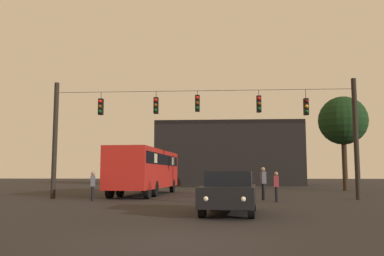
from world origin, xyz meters
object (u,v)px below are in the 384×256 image
city_bus (146,167)px  pedestrian_crossing_left (213,185)px  car_near_right (230,191)px  pedestrian_near_bus (93,185)px  tree_left_silhouette (343,121)px  pedestrian_crossing_right (263,181)px  pedestrian_crossing_center (276,185)px

city_bus → pedestrian_crossing_left: (4.67, -7.44, -0.99)m
car_near_right → pedestrian_near_bus: pedestrian_near_bus is taller
pedestrian_crossing_left → tree_left_silhouette: bearing=54.8°
pedestrian_crossing_left → pedestrian_crossing_right: 3.68m
pedestrian_crossing_center → pedestrian_near_bus: pedestrian_near_bus is taller
pedestrian_crossing_center → tree_left_silhouette: 17.31m
pedestrian_crossing_right → pedestrian_crossing_center: bearing=-72.7°
pedestrian_crossing_center → pedestrian_near_bus: bearing=178.6°
tree_left_silhouette → city_bus: bearing=-152.6°
car_near_right → pedestrian_crossing_right: 8.15m
pedestrian_crossing_center → car_near_right: bearing=-111.7°
pedestrian_crossing_right → pedestrian_near_bus: bearing=-171.6°
pedestrian_near_bus → car_near_right: bearing=-42.9°
pedestrian_near_bus → tree_left_silhouette: (17.33, 14.37, 5.08)m
pedestrian_crossing_center → pedestrian_crossing_left: bearing=-163.7°
pedestrian_near_bus → pedestrian_crossing_center: bearing=-1.4°
city_bus → pedestrian_crossing_right: size_ratio=6.25×
pedestrian_crossing_left → pedestrian_near_bus: (-6.38, 1.17, -0.02)m
tree_left_silhouette → car_near_right: bearing=-116.2°
pedestrian_crossing_right → pedestrian_crossing_left: bearing=-137.1°
city_bus → pedestrian_crossing_center: size_ratio=7.28×
pedestrian_crossing_center → pedestrian_crossing_right: (-0.49, 1.57, 0.16)m
car_near_right → pedestrian_crossing_left: bearing=97.1°
pedestrian_crossing_center → pedestrian_crossing_right: bearing=107.3°
car_near_right → pedestrian_near_bus: bearing=137.1°
city_bus → pedestrian_near_bus: 6.58m
car_near_right → pedestrian_near_bus: (-7.05, 6.56, 0.06)m
pedestrian_near_bus → pedestrian_crossing_right: bearing=8.4°
pedestrian_crossing_center → tree_left_silhouette: (7.77, 14.61, 5.08)m
pedestrian_crossing_left → pedestrian_crossing_center: bearing=16.3°
car_near_right → pedestrian_crossing_center: size_ratio=2.92×
pedestrian_crossing_left → pedestrian_crossing_center: pedestrian_crossing_left is taller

